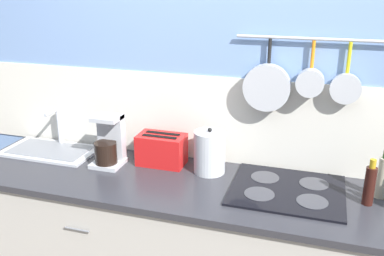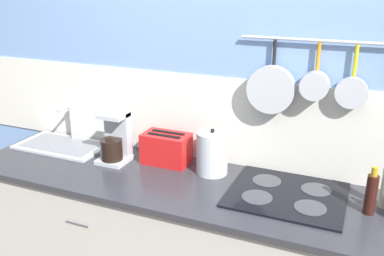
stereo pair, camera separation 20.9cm
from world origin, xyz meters
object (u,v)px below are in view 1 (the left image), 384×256
(coffee_maker, at_px, (109,144))
(bottle_cooking_wine, at_px, (370,185))
(toaster, at_px, (162,149))
(bottle_olive_oil, at_px, (383,177))
(kettle, at_px, (210,152))

(coffee_maker, height_order, bottle_cooking_wine, coffee_maker)
(toaster, bearing_deg, bottle_olive_oil, -2.52)
(bottle_cooking_wine, bearing_deg, coffee_maker, 177.73)
(kettle, relative_size, bottle_cooking_wine, 1.12)
(coffee_maker, relative_size, bottle_cooking_wine, 1.26)
(toaster, relative_size, bottle_cooking_wine, 1.23)
(toaster, xyz_separation_m, bottle_cooking_wine, (1.12, -0.14, 0.01))
(bottle_olive_oil, bearing_deg, kettle, 178.02)
(bottle_olive_oil, bearing_deg, coffee_maker, -178.65)
(coffee_maker, xyz_separation_m, bottle_cooking_wine, (1.41, -0.06, -0.02))
(coffee_maker, bearing_deg, kettle, 6.38)
(toaster, bearing_deg, bottle_cooking_wine, -7.27)
(coffee_maker, height_order, toaster, coffee_maker)
(toaster, distance_m, bottle_olive_oil, 1.19)
(bottle_cooking_wine, bearing_deg, kettle, 171.63)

